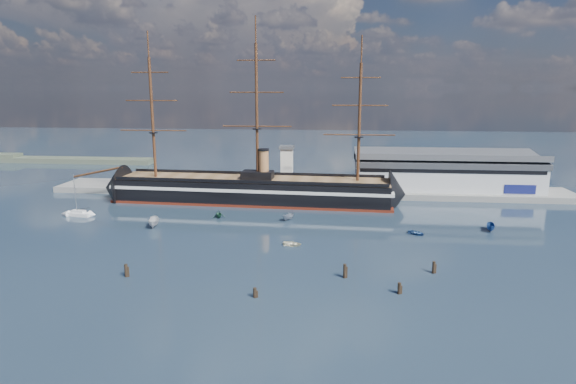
# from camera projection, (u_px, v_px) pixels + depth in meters

# --- Properties ---
(ground) EXTENTS (600.00, 600.00, 0.00)m
(ground) POSITION_uv_depth(u_px,v_px,m) (264.00, 219.00, 136.83)
(ground) COLOR #1F2D3E
(ground) RESTS_ON ground
(quay) EXTENTS (180.00, 18.00, 2.00)m
(quay) POSITION_uv_depth(u_px,v_px,m) (307.00, 193.00, 170.84)
(quay) COLOR slate
(quay) RESTS_ON ground
(warehouse) EXTENTS (63.00, 21.00, 11.60)m
(warehouse) POSITION_uv_depth(u_px,v_px,m) (445.00, 171.00, 168.25)
(warehouse) COLOR #B7BABC
(warehouse) RESTS_ON ground
(quay_tower) EXTENTS (5.00, 5.00, 15.00)m
(quay_tower) POSITION_uv_depth(u_px,v_px,m) (287.00, 167.00, 166.56)
(quay_tower) COLOR silver
(quay_tower) RESTS_ON ground
(shoreline) EXTENTS (120.00, 10.00, 4.00)m
(shoreline) POSITION_uv_depth(u_px,v_px,m) (20.00, 159.00, 242.81)
(shoreline) COLOR #3F4C38
(shoreline) RESTS_ON ground
(warship) EXTENTS (113.24, 20.38, 53.94)m
(warship) POSITION_uv_depth(u_px,v_px,m) (246.00, 190.00, 156.31)
(warship) COLOR black
(warship) RESTS_ON ground
(sailboat) EXTENTS (7.96, 3.61, 12.28)m
(sailboat) POSITION_uv_depth(u_px,v_px,m) (79.00, 213.00, 139.52)
(sailboat) COLOR white
(sailboat) RESTS_ON ground
(motorboat_a) EXTENTS (8.20, 4.58, 3.10)m
(motorboat_a) POSITION_uv_depth(u_px,v_px,m) (154.00, 227.00, 128.60)
(motorboat_a) COLOR silver
(motorboat_a) RESTS_ON ground
(motorboat_b) EXTENTS (1.76, 3.05, 1.34)m
(motorboat_b) POSITION_uv_depth(u_px,v_px,m) (292.00, 246.00, 113.42)
(motorboat_b) COLOR white
(motorboat_b) RESTS_ON ground
(motorboat_c) EXTENTS (5.95, 4.33, 2.25)m
(motorboat_c) POSITION_uv_depth(u_px,v_px,m) (288.00, 220.00, 135.28)
(motorboat_c) COLOR gray
(motorboat_c) RESTS_ON ground
(motorboat_d) EXTENTS (6.92, 5.27, 2.33)m
(motorboat_d) POSITION_uv_depth(u_px,v_px,m) (219.00, 217.00, 138.09)
(motorboat_d) COLOR #1E4E37
(motorboat_d) RESTS_ON ground
(motorboat_e) EXTENTS (2.79, 2.84, 1.33)m
(motorboat_e) POSITION_uv_depth(u_px,v_px,m) (416.00, 234.00, 122.04)
(motorboat_e) COLOR #2B4F85
(motorboat_e) RESTS_ON ground
(motorboat_f) EXTENTS (6.62, 3.72, 2.50)m
(motorboat_f) POSITION_uv_depth(u_px,v_px,m) (490.00, 231.00, 124.85)
(motorboat_f) COLOR navy
(motorboat_f) RESTS_ON ground
(piling_near_left) EXTENTS (0.64, 0.64, 3.32)m
(piling_near_left) POSITION_uv_depth(u_px,v_px,m) (127.00, 277.00, 94.62)
(piling_near_left) COLOR black
(piling_near_left) RESTS_ON ground
(piling_near_mid) EXTENTS (0.64, 0.64, 2.54)m
(piling_near_mid) POSITION_uv_depth(u_px,v_px,m) (255.00, 297.00, 85.21)
(piling_near_mid) COLOR black
(piling_near_mid) RESTS_ON ground
(piling_near_right) EXTENTS (0.64, 0.64, 3.54)m
(piling_near_right) POSITION_uv_depth(u_px,v_px,m) (345.00, 278.00, 94.07)
(piling_near_right) COLOR black
(piling_near_right) RESTS_ON ground
(piling_far_right) EXTENTS (0.64, 0.64, 3.18)m
(piling_far_right) POSITION_uv_depth(u_px,v_px,m) (433.00, 273.00, 96.43)
(piling_far_right) COLOR black
(piling_far_right) RESTS_ON ground
(piling_extra) EXTENTS (0.64, 0.64, 2.85)m
(piling_extra) POSITION_uv_depth(u_px,v_px,m) (399.00, 294.00, 86.71)
(piling_extra) COLOR black
(piling_extra) RESTS_ON ground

